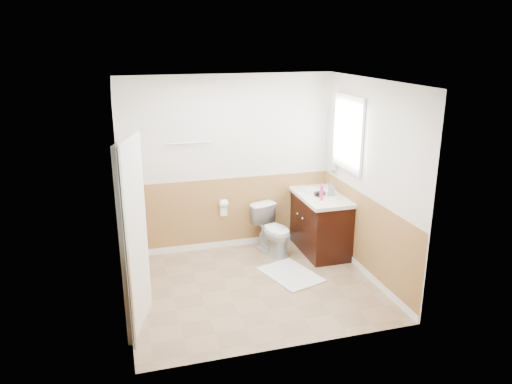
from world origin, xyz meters
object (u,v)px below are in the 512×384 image
object	(u,v)px
toilet	(273,230)
vanity_cabinet	(319,224)
bath_mat	(291,275)
soap_dispenser	(332,189)
lotion_bottle	(322,192)

from	to	relation	value
toilet	vanity_cabinet	bearing A→B (deg)	-25.26
bath_mat	vanity_cabinet	bearing A→B (deg)	44.72
vanity_cabinet	soap_dispenser	xyz separation A→B (m)	(0.12, -0.09, 0.55)
toilet	lotion_bottle	world-z (taller)	lotion_bottle
bath_mat	lotion_bottle	distance (m)	1.18
toilet	bath_mat	bearing A→B (deg)	-107.53
lotion_bottle	bath_mat	bearing A→B (deg)	-144.44
toilet	vanity_cabinet	distance (m)	0.68
lotion_bottle	toilet	bearing A→B (deg)	148.66
vanity_cabinet	soap_dispenser	size ratio (longest dim) A/B	5.60
vanity_cabinet	bath_mat	bearing A→B (deg)	-135.28
bath_mat	vanity_cabinet	size ratio (longest dim) A/B	0.73
toilet	vanity_cabinet	size ratio (longest dim) A/B	0.62
soap_dispenser	bath_mat	bearing A→B (deg)	-144.23
toilet	vanity_cabinet	world-z (taller)	vanity_cabinet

